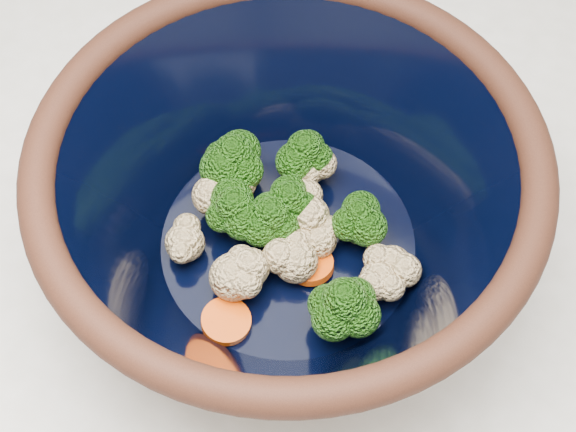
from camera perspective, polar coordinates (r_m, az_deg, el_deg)
name	(u,v)px	position (r m, az deg, el deg)	size (l,w,h in m)	color
mixing_bowl	(288,205)	(0.51, 0.00, 0.79)	(0.34, 0.34, 0.14)	black
vegetable_pile	(287,219)	(0.53, -0.08, -0.22)	(0.16, 0.16, 0.05)	#608442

